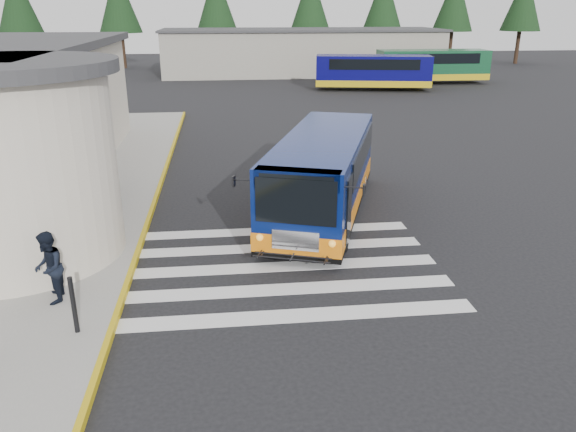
{
  "coord_description": "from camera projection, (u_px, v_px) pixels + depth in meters",
  "views": [
    {
      "loc": [
        -1.68,
        -13.4,
        6.06
      ],
      "look_at": [
        -0.2,
        -0.5,
        1.23
      ],
      "focal_mm": 35.0,
      "sensor_mm": 36.0,
      "label": 1
    }
  ],
  "objects": [
    {
      "name": "pedestrian_b",
      "position": [
        49.0,
        268.0,
        11.77
      ],
      "size": [
        0.7,
        0.84,
        1.57
      ],
      "primitive_type": "imported",
      "rotation": [
        0.0,
        0.0,
        -1.43
      ],
      "color": "black",
      "rests_on": "sidewalk"
    },
    {
      "name": "crosswalk",
      "position": [
        278.0,
        267.0,
        13.97
      ],
      "size": [
        8.0,
        5.35,
        0.01
      ],
      "color": "silver",
      "rests_on": "ground"
    },
    {
      "name": "bollard",
      "position": [
        74.0,
        305.0,
        10.7
      ],
      "size": [
        0.1,
        0.1,
        1.17
      ],
      "primitive_type": "cylinder",
      "color": "black",
      "rests_on": "sidewalk"
    },
    {
      "name": "far_bus_b",
      "position": [
        432.0,
        65.0,
        47.28
      ],
      "size": [
        9.19,
        2.6,
        2.37
      ],
      "rotation": [
        0.0,
        0.0,
        1.57
      ],
      "color": "#124427",
      "rests_on": "ground"
    },
    {
      "name": "transit_bus",
      "position": [
        323.0,
        178.0,
        17.14
      ],
      "size": [
        5.22,
        8.98,
        2.47
      ],
      "rotation": [
        0.0,
        0.0,
        -0.33
      ],
      "color": "#071654",
      "rests_on": "ground"
    },
    {
      "name": "ground",
      "position": [
        293.0,
        253.0,
        14.77
      ],
      "size": [
        140.0,
        140.0,
        0.0
      ],
      "primitive_type": "plane",
      "color": "black",
      "rests_on": "ground"
    },
    {
      "name": "far_bus_a",
      "position": [
        373.0,
        71.0,
        43.46
      ],
      "size": [
        9.09,
        4.01,
        2.27
      ],
      "rotation": [
        0.0,
        0.0,
        1.39
      ],
      "color": "#08064E",
      "rests_on": "ground"
    },
    {
      "name": "tree_line",
      "position": [
        294.0,
        1.0,
        59.63
      ],
      "size": [
        58.4,
        4.4,
        10.0
      ],
      "color": "black",
      "rests_on": "ground"
    },
    {
      "name": "depot_building",
      "position": [
        302.0,
        52.0,
        53.78
      ],
      "size": [
        26.4,
        8.4,
        4.2
      ],
      "color": "gray",
      "rests_on": "ground"
    },
    {
      "name": "curb_strip",
      "position": [
        153.0,
        206.0,
        18.03
      ],
      "size": [
        0.12,
        34.0,
        0.16
      ],
      "primitive_type": "cube",
      "color": "gold",
      "rests_on": "ground"
    }
  ]
}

